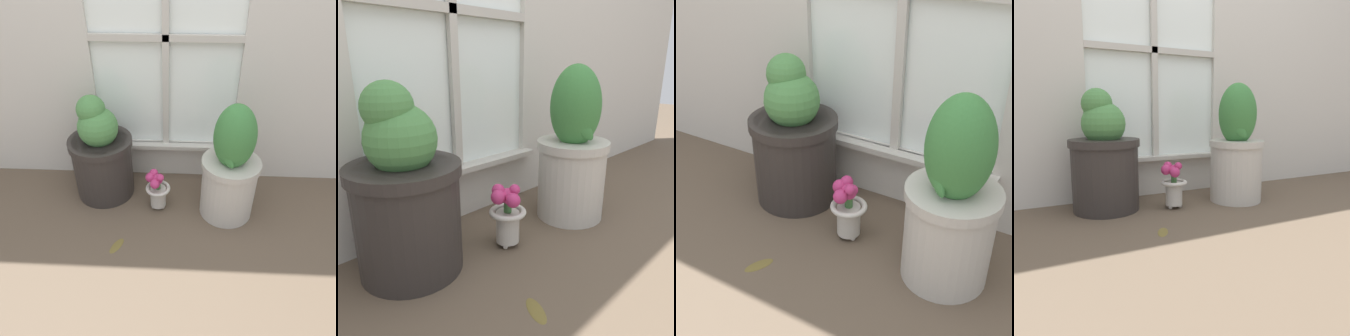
% 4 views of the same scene
% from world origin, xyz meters
% --- Properties ---
extents(ground_plane, '(10.00, 10.00, 0.00)m').
position_xyz_m(ground_plane, '(0.00, 0.00, 0.00)').
color(ground_plane, brown).
extents(potted_plant_left, '(0.36, 0.36, 0.63)m').
position_xyz_m(potted_plant_left, '(-0.36, 0.48, 0.27)').
color(potted_plant_left, '#2D2826').
rests_on(potted_plant_left, ground_plane).
extents(potted_plant_right, '(0.31, 0.31, 0.67)m').
position_xyz_m(potted_plant_right, '(0.36, 0.33, 0.29)').
color(potted_plant_right, '#B7B2A8').
rests_on(potted_plant_right, ground_plane).
extents(flower_vase, '(0.14, 0.14, 0.25)m').
position_xyz_m(flower_vase, '(-0.03, 0.34, 0.14)').
color(flower_vase, '#BCB7AD').
rests_on(flower_vase, ground_plane).
extents(fallen_leaf, '(0.09, 0.12, 0.01)m').
position_xyz_m(fallen_leaf, '(-0.22, 0.04, 0.00)').
color(fallen_leaf, brown).
rests_on(fallen_leaf, ground_plane).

